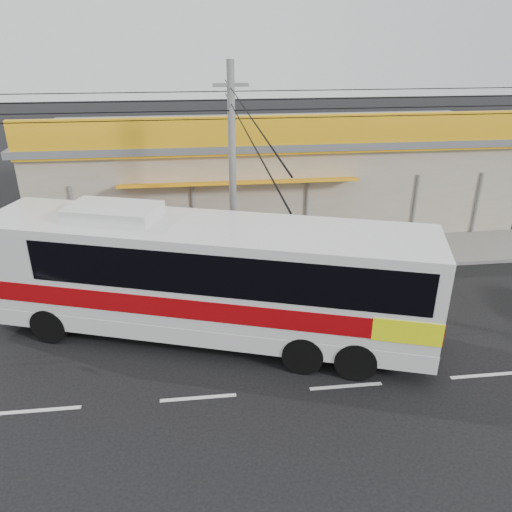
{
  "coord_description": "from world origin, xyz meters",
  "views": [
    {
      "loc": [
        -3.72,
        -13.02,
        8.84
      ],
      "look_at": [
        -1.93,
        2.0,
        1.97
      ],
      "focal_mm": 35.0,
      "sensor_mm": 36.0,
      "label": 1
    }
  ],
  "objects_px": {
    "coach_bus": "(213,273)",
    "motorbike_red": "(160,242)",
    "motorbike_dark": "(136,247)",
    "utility_pole": "(231,104)"
  },
  "relations": [
    {
      "from": "utility_pole",
      "to": "motorbike_red",
      "type": "bearing_deg",
      "value": 138.46
    },
    {
      "from": "utility_pole",
      "to": "coach_bus",
      "type": "bearing_deg",
      "value": -103.54
    },
    {
      "from": "motorbike_red",
      "to": "motorbike_dark",
      "type": "xyz_separation_m",
      "value": [
        -0.94,
        -0.6,
        0.06
      ]
    },
    {
      "from": "coach_bus",
      "to": "utility_pole",
      "type": "xyz_separation_m",
      "value": [
        0.92,
        3.81,
        4.38
      ]
    },
    {
      "from": "coach_bus",
      "to": "motorbike_red",
      "type": "relative_size",
      "value": 7.16
    },
    {
      "from": "motorbike_red",
      "to": "coach_bus",
      "type": "bearing_deg",
      "value": 179.4
    },
    {
      "from": "motorbike_red",
      "to": "motorbike_dark",
      "type": "relative_size",
      "value": 1.02
    },
    {
      "from": "motorbike_red",
      "to": "utility_pole",
      "type": "distance_m",
      "value": 7.12
    },
    {
      "from": "coach_bus",
      "to": "motorbike_red",
      "type": "height_order",
      "value": "coach_bus"
    },
    {
      "from": "coach_bus",
      "to": "utility_pole",
      "type": "bearing_deg",
      "value": 94.46
    }
  ]
}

